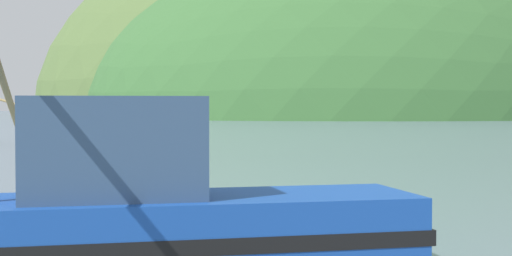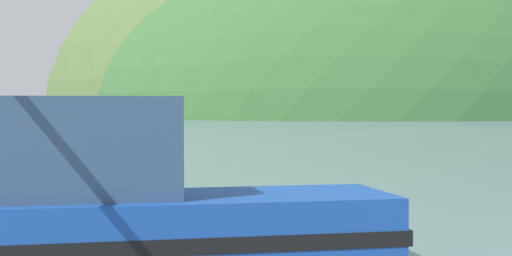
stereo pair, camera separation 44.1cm
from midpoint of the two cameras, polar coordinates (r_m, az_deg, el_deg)
hill_far_right at (r=189.41m, az=12.05°, el=1.02°), size 181.37×145.10×106.19m
hill_far_left at (r=189.23m, az=0.96°, el=1.06°), size 89.56×71.65×97.21m
hill_far_center at (r=147.24m, az=7.93°, el=0.85°), size 103.99×83.19×64.91m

